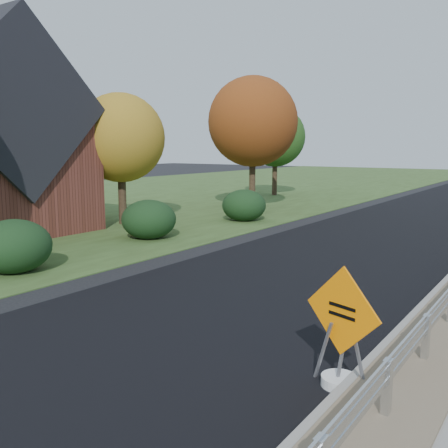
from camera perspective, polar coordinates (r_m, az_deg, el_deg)
The scene contains 9 objects.
grass_verge_near at distance 35.21m, azimuth -12.24°, elevation 2.93°, with size 30.00×120.00×0.03m, color #364D21.
milled_overlay at distance 24.88m, azimuth 20.35°, elevation 0.18°, with size 7.20×120.00×0.01m, color black.
hedge_south at distance 15.14m, azimuth -22.91°, elevation -2.33°, with size 2.09×2.09×1.52m, color black.
hedge_mid at distance 19.30m, azimuth -8.58°, elevation 0.55°, with size 2.09×2.09×1.52m, color black.
hedge_north at distance 23.71m, azimuth 2.29°, elevation 2.16°, with size 2.09×2.09×1.52m, color black.
tree_near_yellow at distance 23.00m, azimuth -11.75°, elevation 9.59°, with size 3.96×3.96×5.88m.
tree_near_red at distance 28.04m, azimuth 3.31°, elevation 11.58°, with size 4.95×4.95×7.35m.
tree_near_back at distance 36.44m, azimuth 5.88°, elevation 9.88°, with size 4.29×4.29×6.37m.
caution_sign at distance 7.74m, azimuth 13.19°, elevation -14.55°, with size 1.27×0.55×1.82m.
Camera 1 is at (1.63, -13.88, 3.50)m, focal length 40.00 mm.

